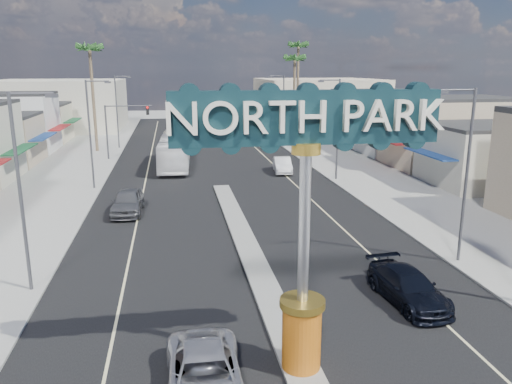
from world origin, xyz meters
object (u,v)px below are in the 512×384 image
object	(u,v)px
traffic_signal_left	(123,121)
palm_right_mid	(295,63)
gateway_sign	(305,201)
streetlight_r_near	(464,168)
streetlight_r_far	(282,106)
car_parked_right	(282,165)
suv_right	(408,287)
car_parked_left	(128,202)
streetlight_r_mid	(336,124)
traffic_signal_right	(287,118)
streetlight_l_near	(23,183)
palm_left_far	(90,54)
streetlight_l_far	(118,108)
palm_right_far	(298,51)
suv_left	(205,376)
streetlight_l_mid	(92,129)
city_bus	(175,151)

from	to	relation	value
traffic_signal_left	palm_right_mid	world-z (taller)	palm_right_mid
gateway_sign	streetlight_r_near	xyz separation A→B (m)	(10.43, 8.02, -0.86)
streetlight_r_far	car_parked_right	bearing A→B (deg)	-102.37
suv_right	car_parked_left	bearing A→B (deg)	123.90
streetlight_r_far	palm_right_mid	bearing A→B (deg)	57.31
streetlight_r_near	streetlight_r_mid	size ratio (longest dim) A/B	1.00
traffic_signal_left	traffic_signal_right	bearing A→B (deg)	0.00
streetlight_l_near	palm_left_far	bearing A→B (deg)	93.67
streetlight_l_far	suv_right	bearing A→B (deg)	-70.43
traffic_signal_left	streetlight_l_far	distance (m)	8.14
palm_right_far	streetlight_r_mid	bearing A→B (deg)	-98.12
traffic_signal_right	palm_right_mid	world-z (taller)	palm_right_mid
traffic_signal_right	palm_right_mid	distance (m)	14.10
traffic_signal_left	suv_left	distance (m)	43.41
streetlight_r_near	suv_left	distance (m)	16.90
streetlight_l_mid	streetlight_r_near	xyz separation A→B (m)	(20.87, -20.00, 0.00)
streetlight_r_near	traffic_signal_right	bearing A→B (deg)	92.10
traffic_signal_right	suv_right	bearing A→B (deg)	-95.01
streetlight_l_near	streetlight_r_far	bearing A→B (deg)	63.58
streetlight_r_near	streetlight_l_near	bearing A→B (deg)	180.00
suv_right	car_parked_left	xyz separation A→B (m)	(-13.09, 16.07, 0.14)
traffic_signal_left	palm_right_mid	bearing A→B (deg)	28.42
traffic_signal_left	palm_left_far	distance (m)	10.14
palm_right_mid	streetlight_r_mid	bearing A→B (deg)	-95.64
palm_right_mid	streetlight_r_far	bearing A→B (deg)	-122.69
streetlight_r_mid	suv_right	distance (m)	24.68
streetlight_r_far	palm_left_far	bearing A→B (deg)	-175.12
suv_left	car_parked_right	xyz separation A→B (m)	(9.81, 33.04, 0.03)
streetlight_l_far	streetlight_r_mid	xyz separation A→B (m)	(20.87, -22.00, 0.00)
streetlight_r_far	suv_right	xyz separation A→B (m)	(-4.57, -45.86, -4.36)
gateway_sign	palm_right_far	distance (m)	62.20
streetlight_l_mid	streetlight_r_far	bearing A→B (deg)	46.52
streetlight_r_mid	palm_right_mid	xyz separation A→B (m)	(2.57, 26.00, 5.54)
traffic_signal_left	car_parked_right	world-z (taller)	traffic_signal_left
streetlight_l_far	traffic_signal_left	bearing A→B (deg)	-81.14
streetlight_l_mid	streetlight_r_mid	world-z (taller)	same
gateway_sign	palm_right_mid	bearing A→B (deg)	76.47
traffic_signal_left	streetlight_r_mid	distance (m)	24.11
palm_right_far	city_bus	distance (m)	31.72
palm_left_far	car_parked_right	distance (m)	27.34
streetlight_r_far	palm_right_mid	world-z (taller)	palm_right_mid
gateway_sign	streetlight_r_near	size ratio (longest dim) A/B	1.02
traffic_signal_right	car_parked_left	bearing A→B (deg)	-126.98
palm_right_far	traffic_signal_right	bearing A→B (deg)	-107.90
traffic_signal_right	palm_right_far	size ratio (longest dim) A/B	0.43
traffic_signal_right	palm_right_far	distance (m)	20.59
streetlight_l_far	suv_left	xyz separation A→B (m)	(7.15, -50.87, -4.35)
streetlight_l_mid	palm_right_mid	xyz separation A→B (m)	(23.43, 26.00, 5.54)
gateway_sign	car_parked_left	distance (m)	22.07
streetlight_l_near	suv_right	bearing A→B (deg)	-13.32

